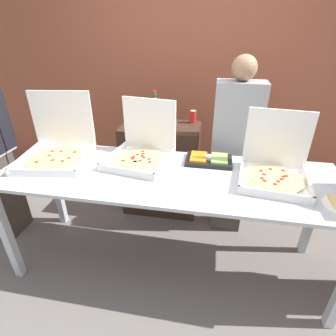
% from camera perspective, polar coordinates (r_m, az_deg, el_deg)
% --- Properties ---
extents(ground_plane, '(16.00, 16.00, 0.00)m').
position_cam_1_polar(ground_plane, '(2.44, -0.00, -19.65)').
color(ground_plane, slate).
extents(brick_wall_behind, '(10.00, 0.06, 2.80)m').
position_cam_1_polar(brick_wall_behind, '(3.35, 5.59, 21.09)').
color(brick_wall_behind, '#9E5138').
rests_on(brick_wall_behind, ground_plane).
extents(buffet_table, '(2.46, 0.79, 0.88)m').
position_cam_1_polar(buffet_table, '(1.93, -0.00, -3.96)').
color(buffet_table, silver).
rests_on(buffet_table, ground_plane).
extents(pizza_box_near_right, '(0.52, 0.53, 0.45)m').
position_cam_1_polar(pizza_box_near_right, '(2.07, -5.85, 3.82)').
color(pizza_box_near_right, white).
rests_on(pizza_box_near_right, buffet_table).
extents(pizza_box_far_right, '(0.50, 0.51, 0.44)m').
position_cam_1_polar(pizza_box_far_right, '(1.94, 22.13, -0.06)').
color(pizza_box_far_right, white).
rests_on(pizza_box_far_right, buffet_table).
extents(pizza_box_near_left, '(0.57, 0.58, 0.49)m').
position_cam_1_polar(pizza_box_near_left, '(2.26, -22.91, 4.00)').
color(pizza_box_near_left, white).
rests_on(pizza_box_near_left, buffet_table).
extents(veggie_tray, '(0.35, 0.23, 0.05)m').
position_cam_1_polar(veggie_tray, '(2.06, 8.86, 1.81)').
color(veggie_tray, black).
rests_on(veggie_tray, buffet_table).
extents(sideboard_podium, '(0.77, 0.45, 0.96)m').
position_cam_1_polar(sideboard_podium, '(2.80, -1.47, -0.16)').
color(sideboard_podium, '#382319').
rests_on(sideboard_podium, ground_plane).
extents(soda_bottle, '(0.10, 0.10, 0.32)m').
position_cam_1_polar(soda_bottle, '(2.65, -2.86, 12.65)').
color(soda_bottle, '#2D6638').
rests_on(soda_bottle, sideboard_podium).
extents(soda_can_silver, '(0.07, 0.07, 0.12)m').
position_cam_1_polar(soda_can_silver, '(2.73, 0.79, 11.50)').
color(soda_can_silver, silver).
rests_on(soda_can_silver, sideboard_podium).
extents(soda_can_colored, '(0.07, 0.07, 0.12)m').
position_cam_1_polar(soda_can_colored, '(2.68, 5.44, 11.05)').
color(soda_can_colored, red).
rests_on(soda_can_colored, sideboard_podium).
extents(person_guest_plaid, '(0.40, 0.22, 1.64)m').
position_cam_1_polar(person_guest_plaid, '(2.41, 14.12, 3.98)').
color(person_guest_plaid, '#473D33').
rests_on(person_guest_plaid, ground_plane).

